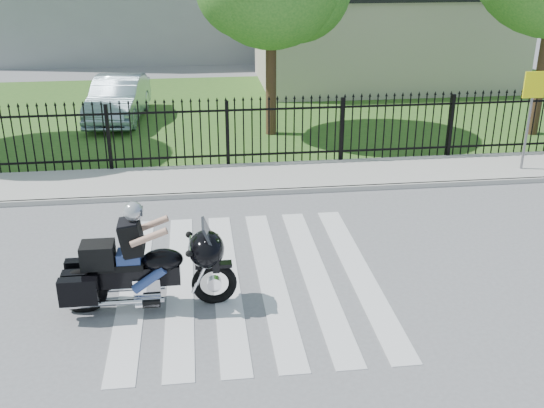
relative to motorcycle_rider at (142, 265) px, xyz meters
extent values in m
plane|color=slate|center=(1.76, 0.69, -0.78)|extent=(120.00, 120.00, 0.00)
cube|color=#ADAAA3|center=(1.76, 5.69, -0.72)|extent=(40.00, 2.00, 0.12)
cube|color=#ADAAA3|center=(1.76, 4.69, -0.72)|extent=(40.00, 0.12, 0.12)
cube|color=#2F5D1F|center=(1.76, 12.69, -0.77)|extent=(40.00, 12.00, 0.02)
cube|color=black|center=(1.76, 6.69, -0.43)|extent=(26.00, 0.04, 0.05)
cube|color=black|center=(1.76, 6.69, 0.77)|extent=(26.00, 0.04, 0.05)
cylinder|color=#382316|center=(3.26, 9.69, 1.30)|extent=(0.32, 0.32, 4.16)
cylinder|color=#382316|center=(11.26, 8.69, 1.62)|extent=(0.32, 0.32, 4.80)
cube|color=#BBB09C|center=(8.76, 16.69, 0.97)|extent=(10.00, 6.00, 3.50)
torus|color=black|center=(1.14, 0.00, -0.42)|extent=(0.74, 0.14, 0.74)
torus|color=black|center=(-0.96, 0.00, -0.42)|extent=(0.79, 0.16, 0.79)
cube|color=black|center=(-0.10, 0.00, -0.18)|extent=(1.40, 0.26, 0.32)
ellipsoid|color=black|center=(0.33, 0.00, 0.06)|extent=(0.67, 0.43, 0.36)
cube|color=black|center=(-0.32, 0.00, 0.02)|extent=(0.70, 0.35, 0.11)
cube|color=silver|center=(0.06, 0.00, -0.37)|extent=(0.43, 0.32, 0.32)
ellipsoid|color=black|center=(1.03, 0.00, 0.22)|extent=(0.58, 0.78, 0.58)
cube|color=black|center=(-0.66, 0.00, 0.22)|extent=(0.52, 0.41, 0.39)
cube|color=navy|center=(-0.19, 0.00, 0.15)|extent=(0.37, 0.32, 0.19)
sphere|color=#B4B8BC|center=(-0.06, 0.00, 0.93)|extent=(0.31, 0.31, 0.31)
imported|color=#94ADBB|center=(-1.54, 11.94, -0.05)|extent=(1.89, 4.42, 1.41)
cylinder|color=slate|center=(9.22, 5.39, 0.54)|extent=(0.07, 0.07, 2.39)
cube|color=#FFFA0D|center=(9.22, 5.37, 1.51)|extent=(0.54, 0.05, 0.65)
camera|label=1|loc=(0.96, -9.15, 4.77)|focal=42.00mm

